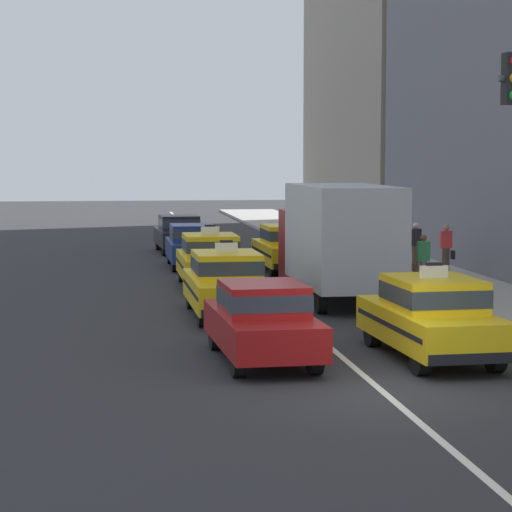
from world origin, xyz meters
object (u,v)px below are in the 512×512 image
sedan_left_fourth (193,244)px  box_truck_right_second (337,238)px  pedestrian_near_crosswalk (446,250)px  sedan_left_fifth (179,233)px  taxi_right_third (287,247)px  pedestrian_by_storefront (423,261)px  pedestrian_mid_block (416,246)px  sedan_left_nearest (263,319)px  taxi_right_nearest (431,316)px  taxi_left_second (226,283)px  taxi_left_third (210,259)px

sedan_left_fourth → box_truck_right_second: 10.06m
pedestrian_near_crosswalk → sedan_left_fifth: bearing=125.5°
sedan_left_fifth → taxi_right_third: 8.68m
pedestrian_by_storefront → pedestrian_mid_block: bearing=76.0°
sedan_left_nearest → taxi_right_third: taxi_right_third is taller
box_truck_right_second → pedestrian_by_storefront: size_ratio=4.38×
sedan_left_nearest → taxi_right_third: (3.25, 16.05, 0.03)m
sedan_left_fifth → box_truck_right_second: 15.97m
sedan_left_nearest → taxi_right_nearest: bearing=-3.5°
taxi_left_second → pedestrian_near_crosswalk: taxi_left_second is taller
box_truck_right_second → taxi_left_third: bearing=132.8°
sedan_left_nearest → taxi_left_third: taxi_left_third is taller
taxi_left_second → sedan_left_fourth: (0.15, 12.05, -0.03)m
pedestrian_mid_block → taxi_left_third: bearing=-162.0°
sedan_left_fourth → sedan_left_fifth: (-0.08, 6.12, 0.00)m
box_truck_right_second → taxi_right_third: (-0.13, 7.54, -0.90)m
taxi_right_nearest → sedan_left_nearest: bearing=176.5°
pedestrian_near_crosswalk → box_truck_right_second: bearing=-136.7°
sedan_left_nearest → pedestrian_mid_block: size_ratio=2.64×
taxi_left_third → sedan_left_fourth: taxi_left_third is taller
sedan_left_nearest → pedestrian_by_storefront: bearing=57.5°
sedan_left_nearest → sedan_left_fifth: bearing=90.0°
taxi_left_second → taxi_right_third: same height
pedestrian_by_storefront → pedestrian_near_crosswalk: bearing=60.3°
sedan_left_fourth → pedestrian_near_crosswalk: size_ratio=2.56×
sedan_left_nearest → taxi_left_second: taxi_left_second is taller
sedan_left_fourth → pedestrian_mid_block: 8.17m
taxi_left_second → pedestrian_by_storefront: (6.36, 3.95, 0.07)m
sedan_left_fourth → taxi_right_nearest: taxi_right_nearest is taller
sedan_left_nearest → pedestrian_near_crosswalk: bearing=58.1°
taxi_left_second → sedan_left_nearest: bearing=-89.5°
taxi_left_second → pedestrian_mid_block: size_ratio=2.76×
taxi_left_second → pedestrian_by_storefront: size_ratio=2.87×
sedan_left_fourth → pedestrian_mid_block: pedestrian_mid_block is taller
taxi_right_nearest → pedestrian_mid_block: 15.14m
taxi_left_third → sedan_left_fifth: (-0.13, 12.09, -0.03)m
pedestrian_mid_block → sedan_left_fourth: bearing=153.9°
sedan_left_fifth → box_truck_right_second: (3.36, -15.59, 0.93)m
taxi_left_second → box_truck_right_second: 4.39m
taxi_right_nearest → pedestrian_by_storefront: (2.92, 10.09, 0.07)m
taxi_left_second → pedestrian_near_crosswalk: size_ratio=2.72×
sedan_left_nearest → taxi_right_third: bearing=78.6°
box_truck_right_second → taxi_right_third: bearing=91.0°
sedan_left_fifth → pedestrian_near_crosswalk: bearing=-54.5°
sedan_left_fourth → box_truck_right_second: bearing=-70.9°
sedan_left_fifth → taxi_right_third: taxi_right_third is taller
taxi_left_third → pedestrian_by_storefront: (6.17, -2.13, 0.07)m
sedan_left_fifth → box_truck_right_second: size_ratio=0.63×
box_truck_right_second → pedestrian_by_storefront: (2.93, 1.37, -0.83)m
sedan_left_fifth → box_truck_right_second: bearing=-77.8°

